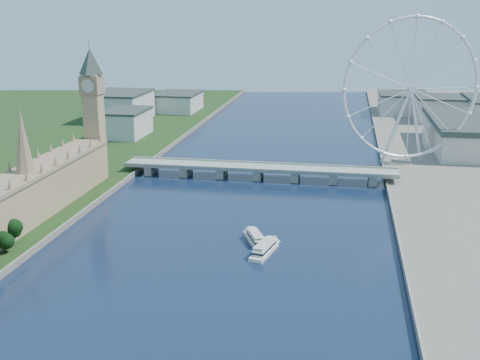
# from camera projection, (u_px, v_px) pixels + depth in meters

# --- Properties ---
(parliament_range) EXTENTS (24.00, 200.00, 70.00)m
(parliament_range) POSITION_uv_depth(u_px,v_px,m) (28.00, 195.00, 378.69)
(parliament_range) COLOR tan
(parliament_range) RESTS_ON ground
(big_ben) EXTENTS (20.02, 20.02, 110.00)m
(big_ben) POSITION_uv_depth(u_px,v_px,m) (92.00, 96.00, 468.01)
(big_ben) COLOR tan
(big_ben) RESTS_ON ground
(westminster_bridge) EXTENTS (220.00, 22.00, 9.50)m
(westminster_bridge) POSITION_uv_depth(u_px,v_px,m) (258.00, 170.00, 483.74)
(westminster_bridge) COLOR gray
(westminster_bridge) RESTS_ON ground
(london_eye) EXTENTS (113.60, 39.12, 124.30)m
(london_eye) POSITION_uv_depth(u_px,v_px,m) (411.00, 89.00, 499.38)
(london_eye) COLOR silver
(london_eye) RESTS_ON ground
(county_hall) EXTENTS (54.00, 144.00, 35.00)m
(county_hall) POSITION_uv_depth(u_px,v_px,m) (457.00, 151.00, 579.52)
(county_hall) COLOR beige
(county_hall) RESTS_ON ground
(city_skyline) EXTENTS (505.00, 280.00, 32.00)m
(city_skyline) POSITION_uv_depth(u_px,v_px,m) (322.00, 109.00, 720.90)
(city_skyline) COLOR beige
(city_skyline) RESTS_ON ground
(tour_boat_near) EXTENTS (19.09, 30.55, 6.63)m
(tour_boat_near) POSITION_uv_depth(u_px,v_px,m) (256.00, 243.00, 350.34)
(tour_boat_near) COLOR silver
(tour_boat_near) RESTS_ON ground
(tour_boat_far) EXTENTS (14.73, 32.38, 6.95)m
(tour_boat_far) POSITION_uv_depth(u_px,v_px,m) (264.00, 254.00, 334.43)
(tour_boat_far) COLOR silver
(tour_boat_far) RESTS_ON ground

